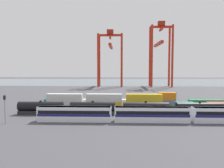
# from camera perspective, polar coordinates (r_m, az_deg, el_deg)

# --- Properties ---
(ground_plane) EXTENTS (420.00, 420.00, 0.00)m
(ground_plane) POSITION_cam_1_polar(r_m,az_deg,el_deg) (118.71, 6.59, -2.74)
(ground_plane) COLOR #424247
(harbour_water) EXTENTS (400.00, 110.00, 0.01)m
(harbour_water) POSITION_cam_1_polar(r_m,az_deg,el_deg) (227.89, 4.43, 0.57)
(harbour_water) COLOR slate
(harbour_water) RESTS_ON ground_plane
(passenger_train) EXTENTS (59.78, 3.14, 3.90)m
(passenger_train) POSITION_cam_1_polar(r_m,az_deg,el_deg) (61.19, 9.82, -7.27)
(passenger_train) COLOR silver
(passenger_train) RESTS_ON ground_plane
(freight_tank_row) EXTENTS (61.00, 2.76, 4.22)m
(freight_tank_row) POSITION_cam_1_polar(r_m,az_deg,el_deg) (69.00, 1.81, -6.06)
(freight_tank_row) COLOR #232326
(freight_tank_row) RESTS_ON ground_plane
(signal_mast) EXTENTS (0.36, 0.60, 7.19)m
(signal_mast) POSITION_cam_1_polar(r_m,az_deg,el_deg) (63.88, -25.08, -4.80)
(signal_mast) COLOR gray
(signal_mast) RESTS_ON ground_plane
(shipping_container_0) EXTENTS (12.10, 2.44, 2.60)m
(shipping_container_0) POSITION_cam_1_polar(r_m,az_deg,el_deg) (80.65, -11.63, -5.13)
(shipping_container_0) COLOR silver
(shipping_container_0) RESTS_ON ground_plane
(shipping_container_1) EXTENTS (12.10, 2.44, 2.60)m
(shipping_container_1) POSITION_cam_1_polar(r_m,az_deg,el_deg) (80.28, -11.66, -3.30)
(shipping_container_1) COLOR silver
(shipping_container_1) RESTS_ON shipping_container_0
(shipping_container_2) EXTENTS (12.10, 2.44, 2.60)m
(shipping_container_2) POSITION_cam_1_polar(r_m,az_deg,el_deg) (78.57, -1.96, -5.30)
(shipping_container_2) COLOR gold
(shipping_container_2) RESTS_ON ground_plane
(shipping_container_3) EXTENTS (12.10, 2.44, 2.60)m
(shipping_container_3) POSITION_cam_1_polar(r_m,az_deg,el_deg) (78.18, -1.97, -3.42)
(shipping_container_3) COLOR silver
(shipping_container_3) RESTS_ON shipping_container_2
(shipping_container_4) EXTENTS (12.10, 2.44, 2.60)m
(shipping_container_4) POSITION_cam_1_polar(r_m,az_deg,el_deg) (78.78, 7.93, -5.31)
(shipping_container_4) COLOR maroon
(shipping_container_4) RESTS_ON ground_plane
(shipping_container_5) EXTENTS (12.10, 2.44, 2.60)m
(shipping_container_5) POSITION_cam_1_polar(r_m,az_deg,el_deg) (78.40, 7.95, -3.43)
(shipping_container_5) COLOR gold
(shipping_container_5) RESTS_ON shipping_container_4
(shipping_container_6) EXTENTS (6.04, 2.44, 2.60)m
(shipping_container_6) POSITION_cam_1_polar(r_m,az_deg,el_deg) (81.28, 17.50, -5.17)
(shipping_container_6) COLOR #146066
(shipping_container_6) RESTS_ON ground_plane
(shipping_container_10) EXTENTS (6.04, 2.44, 2.60)m
(shipping_container_10) POSITION_cam_1_polar(r_m,az_deg,el_deg) (87.42, -14.46, -4.46)
(shipping_container_10) COLOR #146066
(shipping_container_10) RESTS_ON ground_plane
(shipping_container_11) EXTENTS (12.10, 2.44, 2.60)m
(shipping_container_11) POSITION_cam_1_polar(r_m,az_deg,el_deg) (84.54, -5.37, -4.64)
(shipping_container_11) COLOR silver
(shipping_container_11) RESTS_ON ground_plane
(shipping_container_12) EXTENTS (6.04, 2.44, 2.60)m
(shipping_container_12) POSITION_cam_1_polar(r_m,az_deg,el_deg) (83.88, 4.10, -4.70)
(shipping_container_12) COLOR silver
(shipping_container_12) RESTS_ON ground_plane
(shipping_container_13) EXTENTS (6.04, 2.44, 2.60)m
(shipping_container_13) POSITION_cam_1_polar(r_m,az_deg,el_deg) (85.51, 13.47, -4.64)
(shipping_container_13) COLOR slate
(shipping_container_13) RESTS_ON ground_plane
(shipping_container_14) EXTENTS (6.04, 2.44, 2.60)m
(shipping_container_14) POSITION_cam_1_polar(r_m,az_deg,el_deg) (85.15, 13.50, -2.91)
(shipping_container_14) COLOR orange
(shipping_container_14) RESTS_ON shipping_container_13
(shipping_container_15) EXTENTS (12.10, 2.44, 2.60)m
(shipping_container_15) POSITION_cam_1_polar(r_m,az_deg,el_deg) (89.28, 22.26, -4.46)
(shipping_container_15) COLOR #197538
(shipping_container_15) RESTS_ON ground_plane
(gantry_crane_west) EXTENTS (18.56, 34.83, 41.77)m
(gantry_crane_west) POSITION_cam_1_polar(r_m,az_deg,el_deg) (173.85, -0.42, 7.95)
(gantry_crane_west) COLOR red
(gantry_crane_west) RESTS_ON ground_plane
(gantry_crane_central) EXTENTS (16.17, 36.49, 47.56)m
(gantry_crane_central) POSITION_cam_1_polar(r_m,az_deg,el_deg) (176.37, 11.89, 8.66)
(gantry_crane_central) COLOR red
(gantry_crane_central) RESTS_ON ground_plane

